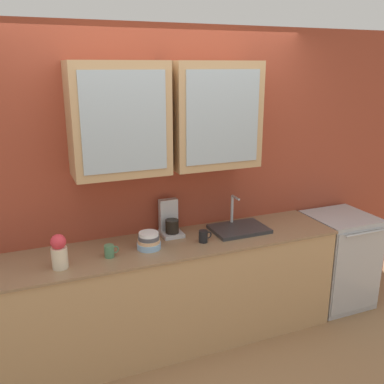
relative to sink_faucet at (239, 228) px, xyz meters
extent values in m
plane|color=#936B47|center=(-0.59, -0.04, -0.91)|extent=(10.00, 10.00, 0.00)
cube|color=#993D28|center=(-0.59, 0.31, 0.36)|extent=(5.21, 0.10, 2.54)
cube|color=tan|center=(-0.97, 0.08, 0.95)|extent=(0.70, 0.36, 0.81)
cube|color=#9EADB7|center=(-0.97, -0.10, 0.95)|extent=(0.59, 0.01, 0.69)
cube|color=tan|center=(-0.22, 0.08, 0.95)|extent=(0.70, 0.36, 0.81)
cube|color=#9EADB7|center=(-0.22, -0.10, 0.95)|extent=(0.59, 0.01, 0.69)
cube|color=tan|center=(-0.59, -0.04, -0.47)|extent=(2.69, 0.59, 0.87)
cube|color=#8C6B4C|center=(-0.59, -0.04, -0.03)|extent=(2.72, 0.61, 0.02)
cube|color=#2D2D30|center=(0.00, 0.00, -0.01)|extent=(0.46, 0.33, 0.03)
cylinder|color=#ADAFB5|center=(0.00, 0.13, 0.13)|extent=(0.02, 0.02, 0.24)
cylinder|color=#ADAFB5|center=(0.00, 0.07, 0.25)|extent=(0.02, 0.12, 0.02)
cylinder|color=#8CB7E0|center=(-0.81, -0.07, 0.00)|extent=(0.18, 0.18, 0.05)
cylinder|color=#E0AD7F|center=(-0.81, -0.07, 0.03)|extent=(0.17, 0.17, 0.04)
cylinder|color=#4C4C54|center=(-0.81, -0.07, 0.06)|extent=(0.16, 0.16, 0.04)
cylinder|color=white|center=(-0.81, -0.07, 0.09)|extent=(0.15, 0.15, 0.04)
cylinder|color=beige|center=(-1.48, -0.15, 0.05)|extent=(0.11, 0.11, 0.15)
sphere|color=#D8333F|center=(-1.48, -0.15, 0.17)|extent=(0.11, 0.11, 0.11)
cylinder|color=black|center=(-0.38, -0.11, 0.03)|extent=(0.07, 0.07, 0.10)
torus|color=black|center=(-0.34, -0.11, 0.03)|extent=(0.06, 0.01, 0.06)
cylinder|color=#4C7F59|center=(-1.13, -0.10, 0.02)|extent=(0.07, 0.07, 0.09)
torus|color=#4C7F59|center=(-1.08, -0.10, 0.03)|extent=(0.06, 0.01, 0.06)
cube|color=#ADAFB5|center=(1.07, -0.04, -0.46)|extent=(0.57, 0.56, 0.89)
cube|color=#ADAFB5|center=(1.07, -0.32, -0.46)|extent=(0.54, 0.01, 0.80)
cylinder|color=#ADAFB5|center=(1.07, -0.35, -0.08)|extent=(0.43, 0.02, 0.02)
cube|color=#B7B7BC|center=(-0.57, 0.12, -0.01)|extent=(0.17, 0.20, 0.03)
cylinder|color=black|center=(-0.57, 0.10, 0.06)|extent=(0.11, 0.11, 0.11)
cube|color=#B7B7BC|center=(-0.57, 0.19, 0.14)|extent=(0.15, 0.06, 0.26)
camera|label=1|loc=(-1.66, -2.99, 1.33)|focal=40.14mm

